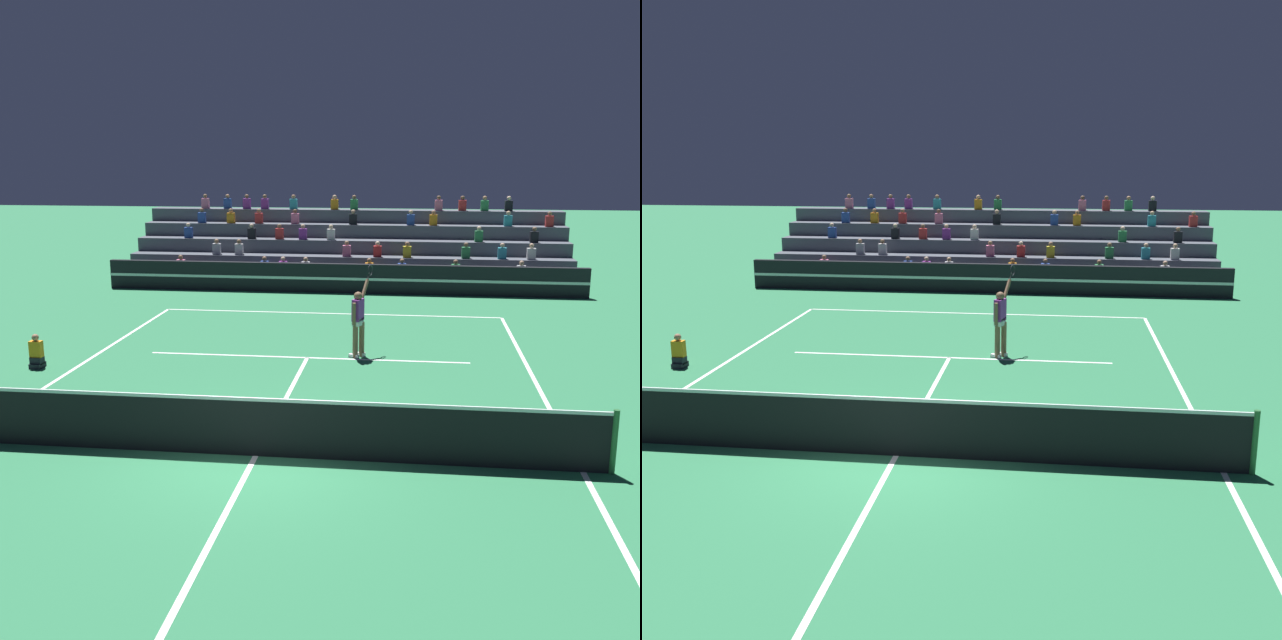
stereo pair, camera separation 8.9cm
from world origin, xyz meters
TOP-DOWN VIEW (x-y plane):
  - ground_plane at (0.00, 0.00)m, footprint 120.00×120.00m
  - court_lines at (0.00, 0.00)m, footprint 11.10×23.90m
  - tennis_net at (0.00, 0.00)m, footprint 12.00×0.10m
  - sponsor_banner_wall at (0.00, 15.68)m, footprint 18.00×0.26m
  - bleacher_stand at (0.00, 19.49)m, footprint 17.80×4.75m
  - ball_kid_courtside at (-6.45, 4.73)m, footprint 0.30×0.36m
  - tennis_player at (1.29, 6.70)m, footprint 0.58×1.20m
  - tennis_ball at (3.35, 2.11)m, footprint 0.07×0.07m

SIDE VIEW (x-z plane):
  - ground_plane at x=0.00m, z-range 0.00..0.00m
  - court_lines at x=0.00m, z-range 0.00..0.01m
  - tennis_ball at x=3.35m, z-range 0.00..0.07m
  - ball_kid_courtside at x=-6.45m, z-range -0.09..0.75m
  - tennis_net at x=0.00m, z-range -0.01..1.09m
  - sponsor_banner_wall at x=0.00m, z-range 0.00..1.10m
  - tennis_player at x=1.29m, z-range -0.20..2.17m
  - bleacher_stand at x=0.00m, z-range -0.67..2.71m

